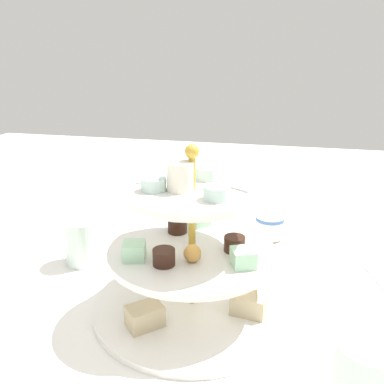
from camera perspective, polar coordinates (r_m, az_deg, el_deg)
The scene contains 6 objects.
ground_plane at distance 0.64m, azimuth -0.00°, elevation -15.81°, with size 2.40×2.40×0.00m, color white.
tiered_serving_stand at distance 0.60m, azimuth -0.06°, elevation -9.81°, with size 0.30×0.30×0.25m.
water_glass_short_left at distance 0.87m, azimuth 0.81°, elevation -3.17°, with size 0.06×0.06×0.08m, color silver.
teacup_with_saucer at distance 0.86m, azimuth 10.74°, elevation -5.05°, with size 0.09×0.09×0.05m.
butter_knife_right at distance 0.76m, azimuth 25.25°, elevation -11.70°, with size 0.17×0.01×0.00m, color silver.
water_glass_mid_back at distance 0.77m, azimuth -15.20°, elevation -6.74°, with size 0.06×0.06×0.08m, color silver.
Camera 1 is at (-0.12, 0.52, 0.36)m, focal length 38.18 mm.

